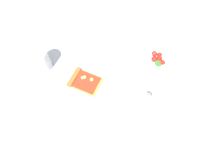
{
  "coord_description": "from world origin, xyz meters",
  "views": [
    {
      "loc": [
        0.45,
        -0.13,
        0.81
      ],
      "look_at": [
        0.08,
        0.02,
        0.03
      ],
      "focal_mm": 34.33,
      "sensor_mm": 36.0,
      "label": 1
    }
  ],
  "objects_px": {
    "salad_bowl": "(158,63)",
    "soda_glass": "(42,60)",
    "pepper_shaker": "(147,98)",
    "paper_napkin": "(127,133)",
    "plate": "(90,75)",
    "pizza_slice_main": "(83,81)"
  },
  "relations": [
    {
      "from": "pizza_slice_main",
      "to": "soda_glass",
      "type": "bearing_deg",
      "value": -137.34
    },
    {
      "from": "salad_bowl",
      "to": "soda_glass",
      "type": "relative_size",
      "value": 1.06
    },
    {
      "from": "plate",
      "to": "pizza_slice_main",
      "type": "bearing_deg",
      "value": -59.3
    },
    {
      "from": "plate",
      "to": "soda_glass",
      "type": "height_order",
      "value": "soda_glass"
    },
    {
      "from": "paper_napkin",
      "to": "pepper_shaker",
      "type": "distance_m",
      "value": 0.15
    },
    {
      "from": "pizza_slice_main",
      "to": "salad_bowl",
      "type": "distance_m",
      "value": 0.33
    },
    {
      "from": "plate",
      "to": "soda_glass",
      "type": "xyz_separation_m",
      "value": [
        -0.12,
        -0.17,
        0.04
      ]
    },
    {
      "from": "paper_napkin",
      "to": "soda_glass",
      "type": "bearing_deg",
      "value": -152.2
    },
    {
      "from": "paper_napkin",
      "to": "pizza_slice_main",
      "type": "bearing_deg",
      "value": -162.66
    },
    {
      "from": "salad_bowl",
      "to": "soda_glass",
      "type": "distance_m",
      "value": 0.49
    },
    {
      "from": "plate",
      "to": "pepper_shaker",
      "type": "bearing_deg",
      "value": 40.29
    },
    {
      "from": "paper_napkin",
      "to": "pepper_shaker",
      "type": "xyz_separation_m",
      "value": [
        -0.09,
        0.12,
        0.03
      ]
    },
    {
      "from": "soda_glass",
      "to": "pepper_shaker",
      "type": "xyz_separation_m",
      "value": [
        0.32,
        0.34,
        -0.02
      ]
    },
    {
      "from": "pizza_slice_main",
      "to": "pepper_shaker",
      "type": "distance_m",
      "value": 0.27
    },
    {
      "from": "pizza_slice_main",
      "to": "soda_glass",
      "type": "relative_size",
      "value": 1.48
    },
    {
      "from": "paper_napkin",
      "to": "pepper_shaker",
      "type": "height_order",
      "value": "pepper_shaker"
    },
    {
      "from": "plate",
      "to": "paper_napkin",
      "type": "relative_size",
      "value": 1.84
    },
    {
      "from": "paper_napkin",
      "to": "salad_bowl",
      "type": "bearing_deg",
      "value": 132.47
    },
    {
      "from": "soda_glass",
      "to": "paper_napkin",
      "type": "xyz_separation_m",
      "value": [
        0.41,
        0.22,
        -0.05
      ]
    },
    {
      "from": "soda_glass",
      "to": "paper_napkin",
      "type": "bearing_deg",
      "value": 27.8
    },
    {
      "from": "salad_bowl",
      "to": "paper_napkin",
      "type": "xyz_separation_m",
      "value": [
        0.22,
        -0.24,
        -0.03
      ]
    },
    {
      "from": "pizza_slice_main",
      "to": "paper_napkin",
      "type": "bearing_deg",
      "value": 17.34
    }
  ]
}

